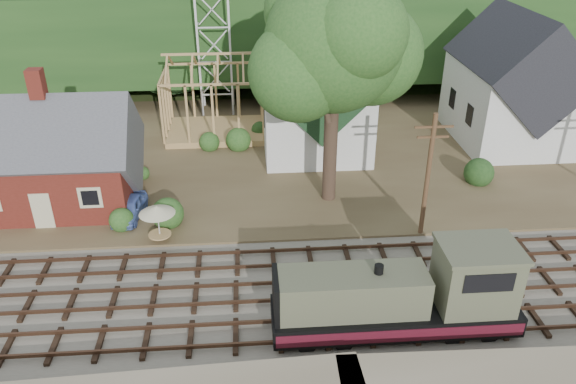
{
  "coord_description": "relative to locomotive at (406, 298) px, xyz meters",
  "views": [
    {
      "loc": [
        -3.29,
        -23.12,
        18.72
      ],
      "look_at": [
        -1.06,
        6.0,
        3.0
      ],
      "focal_mm": 35.0,
      "sensor_mm": 36.0,
      "label": 1
    }
  ],
  "objects": [
    {
      "name": "railroad_bed",
      "position": [
        -3.73,
        3.0,
        -1.96
      ],
      "size": [
        64.0,
        11.0,
        0.16
      ],
      "primitive_type": "cube",
      "color": "#726B5B",
      "rests_on": "ground"
    },
    {
      "name": "telegraph_pole_near",
      "position": [
        3.27,
        8.2,
        2.21
      ],
      "size": [
        2.2,
        0.28,
        8.0
      ],
      "color": "#4C331E",
      "rests_on": "ground"
    },
    {
      "name": "depot",
      "position": [
        -19.73,
        14.0,
        1.17
      ],
      "size": [
        10.8,
        7.41,
        9.0
      ],
      "color": "#581C14",
      "rests_on": "village_flat"
    },
    {
      "name": "hillside",
      "position": [
        -3.73,
        45.0,
        -2.04
      ],
      "size": [
        70.0,
        28.96,
        12.74
      ],
      "primitive_type": "cube",
      "rotation": [
        -0.17,
        0.0,
        0.0
      ],
      "color": "#1E3F19",
      "rests_on": "ground"
    },
    {
      "name": "village_flat",
      "position": [
        -3.73,
        21.0,
        -1.89
      ],
      "size": [
        64.0,
        26.0,
        0.3
      ],
      "primitive_type": "cube",
      "color": "brown",
      "rests_on": "ground"
    },
    {
      "name": "big_tree",
      "position": [
        -1.57,
        13.08,
        8.18
      ],
      "size": [
        10.9,
        8.4,
        14.7
      ],
      "color": "#38281E",
      "rests_on": "village_flat"
    },
    {
      "name": "farmhouse",
      "position": [
        14.27,
        22.0,
        2.83
      ],
      "size": [
        8.4,
        10.8,
        10.6
      ],
      "color": "silver",
      "rests_on": "village_flat"
    },
    {
      "name": "locomotive",
      "position": [
        0.0,
        0.0,
        0.0
      ],
      "size": [
        11.38,
        2.85,
        4.57
      ],
      "color": "black",
      "rests_on": "railroad_bed"
    },
    {
      "name": "car_blue",
      "position": [
        -14.72,
        11.42,
        -1.08
      ],
      "size": [
        2.06,
        4.06,
        1.32
      ],
      "primitive_type": "imported",
      "rotation": [
        0.0,
        0.0,
        -0.13
      ],
      "color": "#607ECE",
      "rests_on": "village_flat"
    },
    {
      "name": "patio_set",
      "position": [
        -12.47,
        8.5,
        0.26
      ],
      "size": [
        2.11,
        2.11,
        2.35
      ],
      "color": "silver",
      "rests_on": "village_flat"
    },
    {
      "name": "ground",
      "position": [
        -3.73,
        3.0,
        -2.04
      ],
      "size": [
        140.0,
        140.0,
        0.0
      ],
      "primitive_type": "plane",
      "color": "#384C1E",
      "rests_on": "ground"
    },
    {
      "name": "timber_frame",
      "position": [
        -9.73,
        25.0,
        1.23
      ],
      "size": [
        8.2,
        6.2,
        6.99
      ],
      "color": "tan",
      "rests_on": "village_flat"
    },
    {
      "name": "church",
      "position": [
        -1.73,
        22.68,
        3.14
      ],
      "size": [
        8.4,
        15.17,
        13.0
      ],
      "color": "silver",
      "rests_on": "village_flat"
    },
    {
      "name": "lattice_tower",
      "position": [
        -9.73,
        31.0,
        7.99
      ],
      "size": [
        3.2,
        3.2,
        12.12
      ],
      "color": "silver",
      "rests_on": "village_flat"
    },
    {
      "name": "ridge",
      "position": [
        -3.73,
        61.0,
        -2.04
      ],
      "size": [
        80.0,
        20.0,
        12.0
      ],
      "primitive_type": "cube",
      "color": "black",
      "rests_on": "ground"
    }
  ]
}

